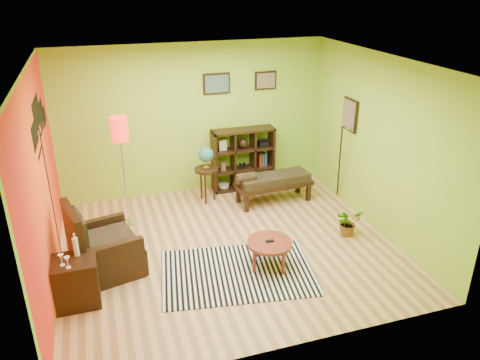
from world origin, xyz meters
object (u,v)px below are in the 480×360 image
object	(u,v)px
globe_table	(206,161)
potted_plant	(348,225)
armchair	(102,251)
side_cabinet	(77,281)
coffee_table	(270,245)
floor_lamp	(120,139)
cube_shelf	(244,159)
bench	(272,181)

from	to	relation	value
globe_table	potted_plant	size ratio (longest dim) A/B	2.37
armchair	side_cabinet	world-z (taller)	armchair
coffee_table	armchair	size ratio (longest dim) A/B	0.60
globe_table	floor_lamp	bearing A→B (deg)	-163.09
cube_shelf	potted_plant	distance (m)	2.52
globe_table	armchair	bearing A→B (deg)	-138.09
cube_shelf	side_cabinet	bearing A→B (deg)	-138.71
side_cabinet	globe_table	world-z (taller)	globe_table
side_cabinet	bench	distance (m)	3.93
coffee_table	floor_lamp	size ratio (longest dim) A/B	0.35
coffee_table	bench	world-z (taller)	bench
coffee_table	globe_table	distance (m)	2.39
cube_shelf	bench	xyz separation A→B (m)	(0.29, -0.77, -0.18)
cube_shelf	bench	world-z (taller)	cube_shelf
bench	coffee_table	bearing A→B (deg)	-112.05
globe_table	potted_plant	xyz separation A→B (m)	(1.86, -1.88, -0.63)
coffee_table	cube_shelf	size ratio (longest dim) A/B	0.54
armchair	potted_plant	world-z (taller)	armchair
floor_lamp	cube_shelf	world-z (taller)	floor_lamp
coffee_table	potted_plant	bearing A→B (deg)	16.24
potted_plant	globe_table	bearing A→B (deg)	134.82
coffee_table	bench	distance (m)	2.09
bench	potted_plant	size ratio (longest dim) A/B	3.23
bench	floor_lamp	bearing A→B (deg)	-178.64
coffee_table	side_cabinet	bearing A→B (deg)	-179.26
globe_table	cube_shelf	distance (m)	0.94
armchair	potted_plant	bearing A→B (deg)	-2.07
cube_shelf	potted_plant	size ratio (longest dim) A/B	2.68
floor_lamp	cube_shelf	xyz separation A→B (m)	(2.31, 0.83, -0.91)
floor_lamp	coffee_table	bearing A→B (deg)	-45.96
cube_shelf	coffee_table	bearing A→B (deg)	-100.38
bench	potted_plant	bearing A→B (deg)	-63.65
globe_table	bench	world-z (taller)	globe_table
globe_table	cube_shelf	world-z (taller)	cube_shelf
floor_lamp	globe_table	distance (m)	1.69
globe_table	bench	size ratio (longest dim) A/B	0.73
floor_lamp	cube_shelf	size ratio (longest dim) A/B	1.55
side_cabinet	bench	size ratio (longest dim) A/B	0.66
coffee_table	globe_table	xyz separation A→B (m)	(-0.34, 2.32, 0.46)
coffee_table	cube_shelf	distance (m)	2.76
side_cabinet	cube_shelf	xyz separation A→B (m)	(3.11, 2.73, 0.28)
side_cabinet	coffee_table	bearing A→B (deg)	0.74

